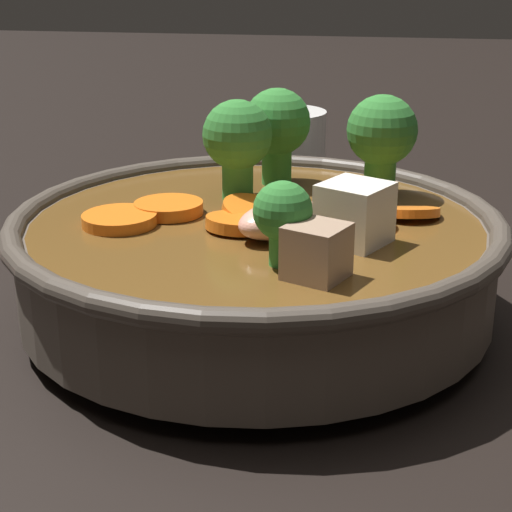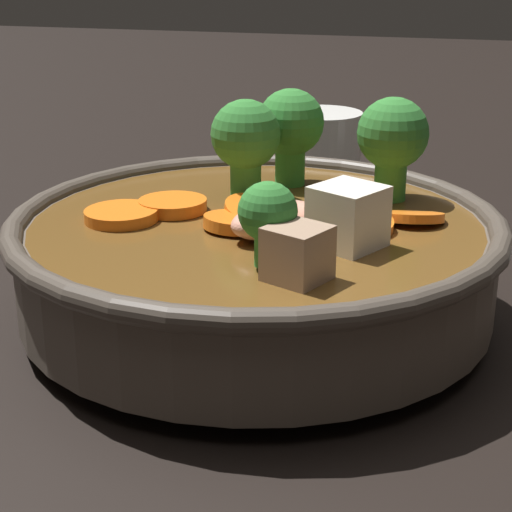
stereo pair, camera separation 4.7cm
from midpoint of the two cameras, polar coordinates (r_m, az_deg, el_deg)
ground_plane at (r=0.49m, az=-2.78°, el=-4.44°), size 3.00×3.00×0.00m
stirfry_bowl at (r=0.47m, az=-2.70°, el=0.39°), size 0.27×0.27×0.12m
tea_cup at (r=0.75m, az=0.17°, el=7.22°), size 0.07×0.07×0.06m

